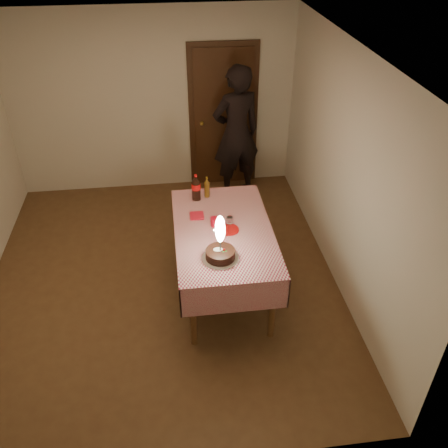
{
  "coord_description": "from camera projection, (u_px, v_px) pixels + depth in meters",
  "views": [
    {
      "loc": [
        0.17,
        -4.26,
        3.73
      ],
      "look_at": [
        0.68,
        -0.32,
        0.95
      ],
      "focal_mm": 38.0,
      "sensor_mm": 36.0,
      "label": 1
    }
  ],
  "objects": [
    {
      "name": "red_plate",
      "position": [
        228.0,
        230.0,
        4.94
      ],
      "size": [
        0.22,
        0.22,
        0.01
      ],
      "primitive_type": "cylinder",
      "color": "#B40D0C",
      "rests_on": "dining_table"
    },
    {
      "name": "birthday_cake",
      "position": [
        220.0,
        248.0,
        4.5
      ],
      "size": [
        0.36,
        0.36,
        0.49
      ],
      "color": "white",
      "rests_on": "dining_table"
    },
    {
      "name": "red_cup",
      "position": [
        214.0,
        222.0,
        4.98
      ],
      "size": [
        0.08,
        0.08,
        0.1
      ],
      "primitive_type": "cylinder",
      "color": "#B60C1F",
      "rests_on": "dining_table"
    },
    {
      "name": "dining_table",
      "position": [
        223.0,
        238.0,
        5.01
      ],
      "size": [
        1.02,
        1.72,
        0.85
      ],
      "color": "brown",
      "rests_on": "ground"
    },
    {
      "name": "photographer",
      "position": [
        236.0,
        133.0,
        6.65
      ],
      "size": [
        0.8,
        0.64,
        1.93
      ],
      "color": "black",
      "rests_on": "ground"
    },
    {
      "name": "room_shell",
      "position": [
        154.0,
        148.0,
        4.69
      ],
      "size": [
        4.04,
        4.54,
        2.62
      ],
      "color": "beige",
      "rests_on": "ground"
    },
    {
      "name": "ground",
      "position": [
        163.0,
        279.0,
        5.58
      ],
      "size": [
        4.0,
        4.5,
        0.01
      ],
      "primitive_type": "cube",
      "color": "brown",
      "rests_on": "ground"
    },
    {
      "name": "cola_bottle",
      "position": [
        196.0,
        188.0,
        5.35
      ],
      "size": [
        0.1,
        0.1,
        0.32
      ],
      "color": "black",
      "rests_on": "dining_table"
    },
    {
      "name": "amber_bottle_left",
      "position": [
        207.0,
        188.0,
        5.42
      ],
      "size": [
        0.06,
        0.06,
        0.25
      ],
      "color": "#56390E",
      "rests_on": "dining_table"
    },
    {
      "name": "clear_cup",
      "position": [
        230.0,
        221.0,
        5.0
      ],
      "size": [
        0.07,
        0.07,
        0.09
      ],
      "primitive_type": "cylinder",
      "color": "white",
      "rests_on": "dining_table"
    },
    {
      "name": "napkin_stack",
      "position": [
        197.0,
        216.0,
        5.14
      ],
      "size": [
        0.15,
        0.15,
        0.02
      ],
      "primitive_type": "cube",
      "color": "red",
      "rests_on": "dining_table"
    }
  ]
}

